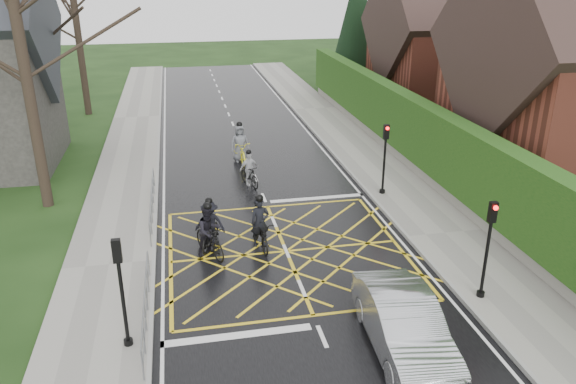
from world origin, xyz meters
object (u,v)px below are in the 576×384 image
object	(u,v)px
cyclist_back	(209,236)
cyclist_mid	(210,228)
cyclist_rear	(260,230)
car	(404,325)
cyclist_front	(249,173)
cyclist_lead	(240,148)

from	to	relation	value
cyclist_back	cyclist_mid	world-z (taller)	cyclist_back
cyclist_rear	cyclist_back	size ratio (longest dim) A/B	1.05
cyclist_back	cyclist_mid	bearing A→B (deg)	59.11
cyclist_rear	car	bearing A→B (deg)	-73.42
cyclist_front	car	world-z (taller)	cyclist_front
cyclist_back	cyclist_rear	bearing A→B (deg)	-15.30
cyclist_back	cyclist_lead	distance (m)	10.01
cyclist_rear	cyclist_back	distance (m)	1.84
cyclist_front	cyclist_mid	bearing A→B (deg)	-130.06
cyclist_rear	car	xyz separation A→B (m)	(2.73, -6.53, 0.13)
cyclist_mid	cyclist_front	xyz separation A→B (m)	(2.16, 5.60, -0.04)
cyclist_back	cyclist_lead	xyz separation A→B (m)	(2.24, 9.76, -0.01)
cyclist_lead	car	xyz separation A→B (m)	(2.30, -16.00, 0.04)
cyclist_rear	cyclist_front	xyz separation A→B (m)	(0.43, 6.03, -0.02)
cyclist_back	cyclist_lead	bearing A→B (deg)	52.69
cyclist_mid	cyclist_front	bearing A→B (deg)	88.73
cyclist_back	car	distance (m)	7.72
cyclist_rear	cyclist_back	xyz separation A→B (m)	(-1.81, -0.29, 0.10)
cyclist_front	cyclist_lead	distance (m)	3.44
cyclist_mid	car	bearing A→B (deg)	-37.55
cyclist_front	car	distance (m)	12.77
cyclist_back	car	size ratio (longest dim) A/B	0.43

